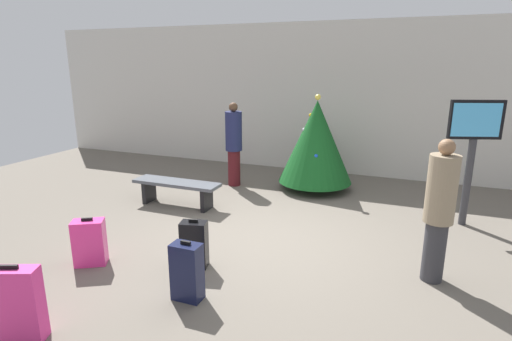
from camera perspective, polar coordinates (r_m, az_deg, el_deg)
The scene contains 11 objects.
ground_plane at distance 6.28m, azimuth 0.78°, elevation -9.81°, with size 16.00×16.00×0.00m, color #665E54.
back_wall at distance 10.05m, azimuth 10.17°, elevation 9.87°, with size 16.00×0.20×3.57m, color beige.
holiday_tree at distance 8.55m, azimuth 8.47°, elevation 4.04°, with size 1.54×1.54×2.02m.
flight_info_kiosk at distance 7.34m, azimuth 28.26°, elevation 3.79°, with size 0.81×0.34×2.07m.
waiting_bench at distance 7.76m, azimuth -11.11°, elevation -2.31°, with size 1.69×0.44×0.48m.
traveller_0 at distance 5.33m, azimuth 24.39°, elevation -4.90°, with size 0.46×0.46×1.79m.
traveller_1 at distance 8.80m, azimuth -3.15°, elevation 3.95°, with size 0.49×0.49×1.82m.
suitcase_0 at distance 4.78m, azimuth -9.69°, elevation -13.88°, with size 0.34×0.21×0.72m.
suitcase_1 at distance 5.48m, azimuth -8.68°, elevation -10.22°, with size 0.38×0.29×0.67m.
suitcase_2 at distance 5.91m, azimuth -22.38°, elevation -9.34°, with size 0.47×0.41×0.66m.
suitcase_3 at distance 4.70m, azimuth -30.82°, elevation -15.90°, with size 0.55×0.37×0.80m.
Camera 1 is at (2.04, -5.33, 2.62)m, focal length 28.42 mm.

